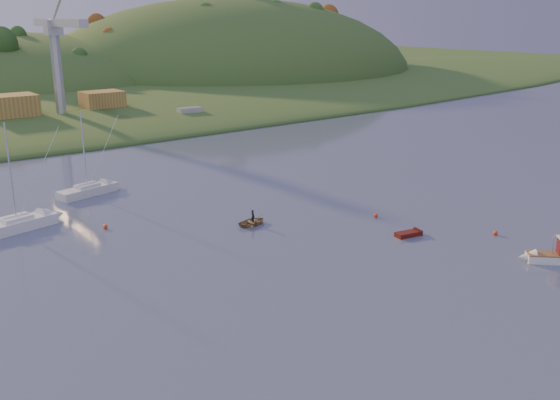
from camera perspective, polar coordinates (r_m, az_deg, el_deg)
shore_slope at (r=188.66m, az=-24.24°, el=8.00°), size 640.00×150.00×7.00m
hill_right at (r=254.00m, az=-4.44°, el=11.25°), size 150.00×130.00×60.00m
wharf at (r=148.85m, az=-18.42°, el=7.13°), size 42.00×16.00×2.40m
shed_west at (r=145.69m, az=-23.53°, el=7.85°), size 11.00×8.00×4.80m
shed_east at (r=152.99m, az=-15.94°, el=8.79°), size 9.00×7.00×4.00m
dock_crane at (r=142.93m, az=-19.68°, el=13.12°), size 3.20×28.00×20.30m
fishing_boat at (r=67.26m, az=23.28°, el=-4.61°), size 5.13×5.00×3.49m
sailboat_near at (r=76.79m, az=-22.92°, el=-2.00°), size 9.27×4.57×12.35m
sailboat_far at (r=88.44m, az=-17.20°, el=0.90°), size 8.60×4.41×11.45m
canoe at (r=72.74m, az=-2.49°, el=-1.99°), size 3.75×2.80×0.74m
paddler at (r=72.61m, az=-2.50°, el=-1.69°), size 0.41×0.59×1.56m
red_tender at (r=70.93m, az=12.11°, el=-2.96°), size 3.74×1.86×1.22m
work_vessel at (r=145.05m, az=-8.24°, el=7.56°), size 12.91×5.59×3.23m
buoy_0 at (r=73.38m, az=19.12°, el=-2.86°), size 0.50×0.50×0.50m
buoy_1 at (r=76.22m, az=8.76°, el=-1.40°), size 0.50×0.50×0.50m
buoy_3 at (r=74.15m, az=-15.67°, el=-2.35°), size 0.50×0.50×0.50m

